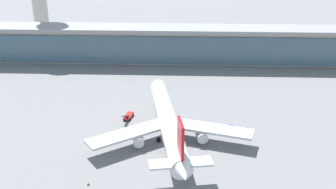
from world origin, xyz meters
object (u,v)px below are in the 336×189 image
at_px(airliner_on_stand, 168,122).
at_px(service_truck_near_nose_blue, 235,129).
at_px(service_truck_under_wing_red, 128,116).
at_px(safety_cone_alpha, 88,184).

relative_size(airliner_on_stand, service_truck_near_nose_blue, 9.68).
height_order(service_truck_near_nose_blue, service_truck_under_wing_red, same).
bearing_deg(airliner_on_stand, safety_cone_alpha, -127.74).
bearing_deg(service_truck_near_nose_blue, airliner_on_stand, -165.94).
bearing_deg(safety_cone_alpha, service_truck_under_wing_red, 82.12).
relative_size(service_truck_under_wing_red, safety_cone_alpha, 9.91).
relative_size(service_truck_near_nose_blue, service_truck_under_wing_red, 0.84).
bearing_deg(service_truck_under_wing_red, service_truck_near_nose_blue, -12.67).
distance_m(airliner_on_stand, service_truck_under_wing_red, 17.29).
bearing_deg(service_truck_under_wing_red, airliner_on_stand, -43.11).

